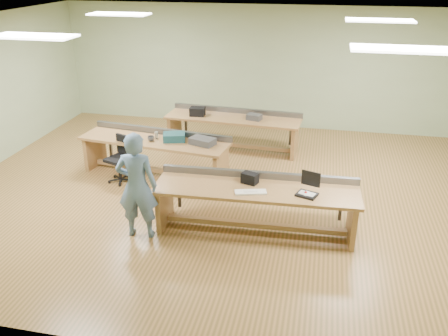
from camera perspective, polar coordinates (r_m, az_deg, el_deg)
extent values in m
plane|color=olive|center=(8.84, 0.24, -2.91)|extent=(10.00, 10.00, 0.00)
plane|color=silver|center=(7.95, 0.27, 16.77)|extent=(10.00, 10.00, 0.00)
cube|color=#98AD83|center=(12.09, 4.23, 11.98)|extent=(10.00, 0.04, 3.00)
cube|color=#98AD83|center=(4.76, -9.78, -8.03)|extent=(10.00, 0.04, 3.00)
cube|color=white|center=(7.53, -21.94, 14.49)|extent=(1.20, 0.50, 0.03)
cube|color=white|center=(10.15, -12.51, 17.63)|extent=(1.20, 0.50, 0.03)
cube|color=white|center=(6.36, 20.48, 13.25)|extent=(1.20, 0.50, 0.03)
cube|color=white|center=(9.32, 18.23, 16.52)|extent=(1.20, 0.50, 0.03)
cube|color=olive|center=(7.33, 3.88, -2.60)|extent=(3.20, 0.97, 0.05)
cube|color=olive|center=(7.76, -7.17, -4.24)|extent=(0.11, 0.75, 0.70)
cube|color=olive|center=(7.52, 15.15, -5.93)|extent=(0.11, 0.75, 0.70)
cube|color=olive|center=(7.62, 3.75, -6.81)|extent=(2.87, 0.22, 0.08)
cube|color=#56585E|center=(7.63, 4.21, -0.80)|extent=(3.16, 0.21, 0.11)
cube|color=olive|center=(9.37, -8.41, 3.26)|extent=(3.05, 1.16, 0.05)
cube|color=olive|center=(10.19, -15.26, 2.12)|extent=(0.17, 0.70, 0.70)
cube|color=olive|center=(8.99, -0.35, 0.03)|extent=(0.17, 0.70, 0.70)
cube|color=olive|center=(9.60, -8.18, -0.23)|extent=(2.67, 0.43, 0.08)
cube|color=#56585E|center=(9.64, -7.47, 4.42)|extent=(2.96, 0.45, 0.11)
cube|color=olive|center=(10.60, 1.08, 5.98)|extent=(3.05, 1.00, 0.05)
cube|color=olive|center=(11.14, -5.96, 4.72)|extent=(0.13, 0.71, 0.70)
cube|color=olive|center=(10.47, 8.52, 3.32)|extent=(0.13, 0.71, 0.70)
cube|color=olive|center=(10.81, 1.05, 2.83)|extent=(2.71, 0.28, 0.08)
cube|color=#56585E|center=(10.91, 1.57, 6.94)|extent=(3.01, 0.28, 0.11)
imported|color=slate|center=(7.25, -10.43, -2.12)|extent=(0.66, 0.48, 1.71)
cube|color=black|center=(7.17, 9.94, -3.17)|extent=(0.36, 0.33, 0.03)
cube|color=black|center=(7.18, 10.42, -1.27)|extent=(0.28, 0.11, 0.23)
cube|color=silver|center=(7.15, 3.22, -2.92)|extent=(0.50, 0.28, 0.03)
ellipsoid|color=white|center=(7.16, 9.91, -3.06)|extent=(0.13, 0.16, 0.07)
cube|color=black|center=(7.44, 3.13, -1.22)|extent=(0.29, 0.24, 0.17)
cylinder|color=black|center=(9.38, -12.42, -0.35)|extent=(0.06, 0.06, 0.44)
cube|color=black|center=(9.29, -12.55, 1.01)|extent=(0.54, 0.54, 0.06)
cube|color=black|center=(9.33, -11.82, 2.79)|extent=(0.39, 0.19, 0.38)
cylinder|color=black|center=(9.46, -12.32, -1.41)|extent=(0.62, 0.62, 0.06)
cube|color=#143B42|center=(9.23, -6.01, 3.73)|extent=(0.49, 0.42, 0.15)
cube|color=#353537|center=(9.01, -2.60, 3.25)|extent=(0.53, 0.43, 0.13)
imported|color=#353537|center=(9.28, -8.79, 3.52)|extent=(0.13, 0.13, 0.10)
cylinder|color=silver|center=(9.40, -8.15, 3.94)|extent=(0.09, 0.09, 0.13)
cube|color=black|center=(10.70, -3.22, 6.80)|extent=(0.34, 0.25, 0.19)
cube|color=#353537|center=(10.44, 3.65, 6.15)|extent=(0.35, 0.29, 0.12)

